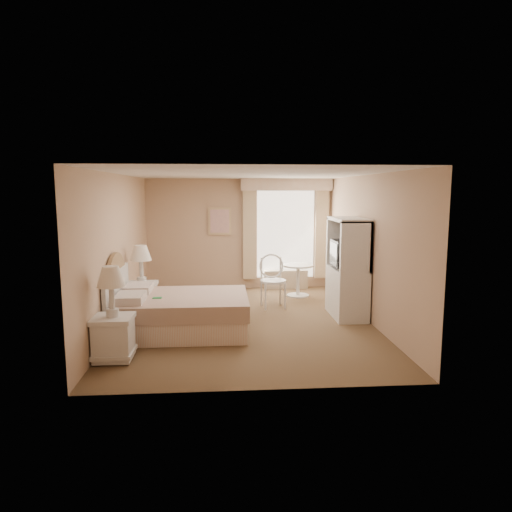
{
  "coord_description": "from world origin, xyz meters",
  "views": [
    {
      "loc": [
        -0.4,
        -7.6,
        2.22
      ],
      "look_at": [
        0.19,
        0.3,
        1.09
      ],
      "focal_mm": 32.0,
      "sensor_mm": 36.0,
      "label": 1
    }
  ],
  "objects": [
    {
      "name": "nightstand_far",
      "position": [
        -1.84,
        0.51,
        0.47
      ],
      "size": [
        0.52,
        0.52,
        1.25
      ],
      "color": "white",
      "rests_on": "room"
    },
    {
      "name": "room",
      "position": [
        0.0,
        0.0,
        1.25
      ],
      "size": [
        4.21,
        5.51,
        2.51
      ],
      "color": "brown",
      "rests_on": "ground"
    },
    {
      "name": "round_table",
      "position": [
        1.2,
        1.83,
        0.45
      ],
      "size": [
        0.64,
        0.64,
        0.68
      ],
      "color": "silver",
      "rests_on": "room"
    },
    {
      "name": "cafe_chair",
      "position": [
        0.56,
        0.98,
        0.59
      ],
      "size": [
        0.54,
        0.54,
        1.02
      ],
      "rotation": [
        0.0,
        0.0,
        0.12
      ],
      "color": "silver",
      "rests_on": "room"
    },
    {
      "name": "nightstand_near",
      "position": [
        -1.84,
        -1.69,
        0.47
      ],
      "size": [
        0.51,
        0.51,
        1.24
      ],
      "color": "white",
      "rests_on": "room"
    },
    {
      "name": "window",
      "position": [
        1.05,
        2.65,
        1.34
      ],
      "size": [
        2.05,
        0.22,
        2.51
      ],
      "color": "white",
      "rests_on": "room"
    },
    {
      "name": "framed_art",
      "position": [
        -0.45,
        2.71,
        1.55
      ],
      "size": [
        0.52,
        0.04,
        0.62
      ],
      "color": "tan",
      "rests_on": "room"
    },
    {
      "name": "armoire",
      "position": [
        1.81,
        0.2,
        0.73
      ],
      "size": [
        0.53,
        1.06,
        1.76
      ],
      "color": "white",
      "rests_on": "room"
    },
    {
      "name": "bed",
      "position": [
        -1.13,
        -0.51,
        0.33
      ],
      "size": [
        2.07,
        1.56,
        1.38
      ],
      "color": "#D9AA8D",
      "rests_on": "room"
    }
  ]
}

